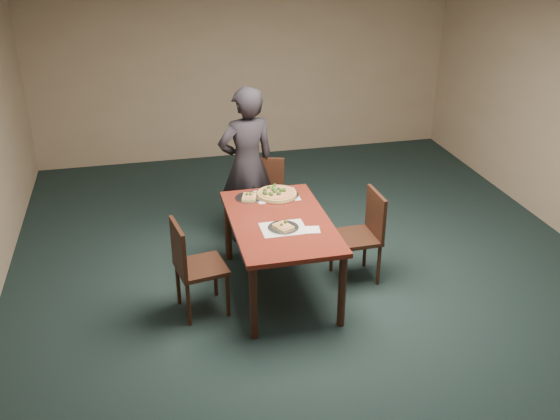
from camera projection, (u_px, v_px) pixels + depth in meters
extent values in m
plane|color=black|center=(324.00, 299.00, 5.91)|extent=(8.00, 8.00, 0.00)
plane|color=tan|center=(245.00, 61.00, 8.80)|extent=(6.00, 0.00, 6.00)
cube|color=#581811|center=(280.00, 222.00, 5.75)|extent=(0.90, 1.50, 0.04)
cylinder|color=black|center=(254.00, 303.00, 5.23)|extent=(0.07, 0.07, 0.70)
cylinder|color=black|center=(228.00, 229.00, 6.43)|extent=(0.07, 0.07, 0.70)
cylinder|color=black|center=(342.00, 291.00, 5.39)|extent=(0.07, 0.07, 0.70)
cylinder|color=black|center=(301.00, 221.00, 6.59)|extent=(0.07, 0.07, 0.70)
cube|color=black|center=(263.00, 204.00, 6.75)|extent=(0.53, 0.53, 0.04)
cylinder|color=black|center=(245.00, 230.00, 6.71)|extent=(0.04, 0.04, 0.43)
cylinder|color=black|center=(250.00, 215.00, 7.03)|extent=(0.04, 0.04, 0.43)
cylinder|color=black|center=(278.00, 231.00, 6.68)|extent=(0.04, 0.04, 0.43)
cylinder|color=black|center=(281.00, 216.00, 7.00)|extent=(0.04, 0.04, 0.43)
cube|color=black|center=(265.00, 177.00, 6.82)|extent=(0.41, 0.17, 0.44)
cube|color=black|center=(201.00, 267.00, 5.55)|extent=(0.49, 0.49, 0.04)
cylinder|color=black|center=(228.00, 295.00, 5.57)|extent=(0.04, 0.04, 0.43)
cylinder|color=black|center=(189.00, 304.00, 5.44)|extent=(0.04, 0.04, 0.43)
cylinder|color=black|center=(215.00, 276.00, 5.87)|extent=(0.04, 0.04, 0.43)
cylinder|color=black|center=(178.00, 284.00, 5.74)|extent=(0.04, 0.04, 0.43)
cube|color=black|center=(178.00, 248.00, 5.38)|extent=(0.11, 0.42, 0.44)
cube|color=black|center=(356.00, 238.00, 6.06)|extent=(0.43, 0.43, 0.04)
cylinder|color=black|center=(332.00, 252.00, 6.27)|extent=(0.04, 0.04, 0.43)
cylinder|color=black|center=(365.00, 248.00, 6.36)|extent=(0.04, 0.04, 0.43)
cylinder|color=black|center=(344.00, 270.00, 5.96)|extent=(0.04, 0.04, 0.43)
cylinder|color=black|center=(379.00, 265.00, 6.04)|extent=(0.04, 0.04, 0.43)
cube|color=black|center=(376.00, 213.00, 5.99)|extent=(0.04, 0.42, 0.44)
imported|color=black|center=(247.00, 166.00, 6.65)|extent=(0.69, 0.52, 1.72)
cube|color=white|center=(277.00, 196.00, 6.22)|extent=(0.42, 0.32, 0.00)
cube|color=white|center=(283.00, 228.00, 5.58)|extent=(0.40, 0.30, 0.00)
cylinder|color=silver|center=(277.00, 195.00, 6.22)|extent=(0.43, 0.43, 0.01)
cylinder|color=tan|center=(277.00, 193.00, 6.21)|extent=(0.39, 0.39, 0.02)
cylinder|color=#EAC37A|center=(277.00, 192.00, 6.20)|extent=(0.35, 0.35, 0.01)
sphere|color=#234816|center=(273.00, 189.00, 6.23)|extent=(0.04, 0.04, 0.04)
sphere|color=#234816|center=(284.00, 190.00, 6.21)|extent=(0.04, 0.04, 0.04)
sphere|color=#234816|center=(265.00, 193.00, 6.14)|extent=(0.04, 0.04, 0.04)
sphere|color=#234816|center=(281.00, 190.00, 6.21)|extent=(0.04, 0.04, 0.04)
sphere|color=#234816|center=(279.00, 193.00, 6.14)|extent=(0.04, 0.04, 0.04)
sphere|color=#234816|center=(278.00, 189.00, 6.25)|extent=(0.03, 0.03, 0.03)
sphere|color=#234816|center=(275.00, 191.00, 6.18)|extent=(0.04, 0.04, 0.04)
sphere|color=#234816|center=(273.00, 187.00, 6.29)|extent=(0.03, 0.03, 0.03)
sphere|color=#234816|center=(265.00, 190.00, 6.21)|extent=(0.04, 0.04, 0.04)
sphere|color=#234816|center=(271.00, 194.00, 6.12)|extent=(0.04, 0.04, 0.04)
sphere|color=#234816|center=(275.00, 191.00, 6.20)|extent=(0.04, 0.04, 0.04)
sphere|color=#234816|center=(275.00, 185.00, 6.33)|extent=(0.03, 0.03, 0.03)
sphere|color=#234816|center=(264.00, 193.00, 6.16)|extent=(0.03, 0.03, 0.03)
sphere|color=#234816|center=(270.00, 193.00, 6.14)|extent=(0.03, 0.03, 0.03)
sphere|color=#234816|center=(269.00, 187.00, 6.28)|extent=(0.04, 0.04, 0.04)
cylinder|color=silver|center=(283.00, 228.00, 5.58)|extent=(0.28, 0.28, 0.01)
cube|color=tan|center=(283.00, 226.00, 5.57)|extent=(0.19, 0.21, 0.02)
cube|color=#EAC37A|center=(283.00, 225.00, 5.57)|extent=(0.15, 0.17, 0.01)
sphere|color=#234816|center=(285.00, 222.00, 5.60)|extent=(0.03, 0.03, 0.03)
sphere|color=#234816|center=(282.00, 225.00, 5.56)|extent=(0.03, 0.03, 0.03)
cylinder|color=silver|center=(249.00, 198.00, 6.16)|extent=(0.28, 0.28, 0.01)
cube|color=tan|center=(249.00, 197.00, 6.16)|extent=(0.17, 0.20, 0.02)
cube|color=#EAC37A|center=(249.00, 196.00, 6.15)|extent=(0.14, 0.16, 0.01)
sphere|color=#234816|center=(247.00, 194.00, 6.16)|extent=(0.03, 0.03, 0.03)
sphere|color=#234816|center=(250.00, 194.00, 6.15)|extent=(0.03, 0.03, 0.03)
cube|color=white|center=(312.00, 230.00, 5.55)|extent=(0.16, 0.16, 0.01)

